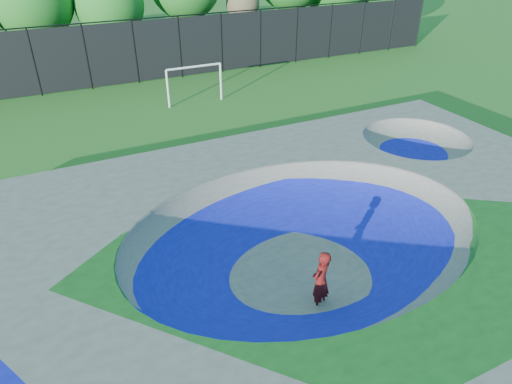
# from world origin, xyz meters

# --- Properties ---
(ground) EXTENTS (120.00, 120.00, 0.00)m
(ground) POSITION_xyz_m (0.00, 0.00, 0.00)
(ground) COLOR #26611B
(ground) RESTS_ON ground
(skate_deck) EXTENTS (22.00, 14.00, 1.50)m
(skate_deck) POSITION_xyz_m (0.00, 0.00, 0.75)
(skate_deck) COLOR gray
(skate_deck) RESTS_ON ground
(skater) EXTENTS (0.80, 0.69, 1.85)m
(skater) POSITION_xyz_m (-0.52, -1.66, 0.92)
(skater) COLOR #AA120D
(skater) RESTS_ON ground
(skateboard) EXTENTS (0.81, 0.42, 0.05)m
(skateboard) POSITION_xyz_m (-0.52, -1.66, 0.03)
(skateboard) COLOR black
(skateboard) RESTS_ON ground
(soccer_goal) EXTENTS (3.34, 0.12, 2.21)m
(soccer_goal) POSITION_xyz_m (2.05, 15.53, 1.53)
(soccer_goal) COLOR white
(soccer_goal) RESTS_ON ground
(fence) EXTENTS (48.09, 0.09, 4.04)m
(fence) POSITION_xyz_m (0.00, 21.00, 2.10)
(fence) COLOR black
(fence) RESTS_ON ground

